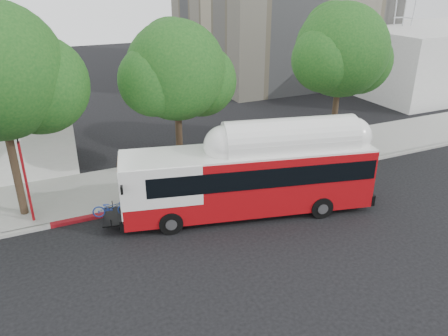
% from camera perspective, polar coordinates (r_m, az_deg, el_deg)
% --- Properties ---
extents(ground, '(120.00, 120.00, 0.00)m').
position_cam_1_polar(ground, '(19.80, 2.97, -8.06)').
color(ground, black).
rests_on(ground, ground).
extents(sidewalk, '(60.00, 5.00, 0.15)m').
position_cam_1_polar(sidewalk, '(25.01, -3.86, -0.69)').
color(sidewalk, gray).
rests_on(sidewalk, ground).
extents(curb_strip, '(60.00, 0.30, 0.15)m').
position_cam_1_polar(curb_strip, '(22.83, -1.51, -3.18)').
color(curb_strip, gray).
rests_on(curb_strip, ground).
extents(red_curb_segment, '(10.00, 0.32, 0.16)m').
position_cam_1_polar(red_curb_segment, '(21.98, -8.75, -4.61)').
color(red_curb_segment, maroon).
rests_on(red_curb_segment, ground).
extents(street_tree_left, '(6.67, 5.80, 9.74)m').
position_cam_1_polar(street_tree_left, '(20.76, -26.34, 10.75)').
color(street_tree_left, '#2D2116').
rests_on(street_tree_left, ground).
extents(street_tree_mid, '(5.75, 5.00, 8.62)m').
position_cam_1_polar(street_tree_mid, '(22.59, -5.30, 12.17)').
color(street_tree_mid, '#2D2116').
rests_on(street_tree_mid, ground).
extents(street_tree_right, '(6.21, 5.40, 9.18)m').
position_cam_1_polar(street_tree_right, '(27.31, 15.72, 14.20)').
color(street_tree_right, '#2D2116').
rests_on(street_tree_right, ground).
extents(horizon_block, '(20.00, 12.00, 6.00)m').
position_cam_1_polar(horizon_block, '(49.41, 26.72, 12.81)').
color(horizon_block, silver).
rests_on(horizon_block, ground).
extents(transit_bus, '(12.62, 5.06, 3.68)m').
position_cam_1_polar(transit_bus, '(20.40, 3.40, -1.53)').
color(transit_bus, '#A00B0F').
rests_on(transit_bus, ground).
extents(signal_pole, '(0.12, 0.40, 4.22)m').
position_cam_1_polar(signal_pole, '(21.16, -24.46, -1.49)').
color(signal_pole, '#AA121A').
rests_on(signal_pole, ground).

